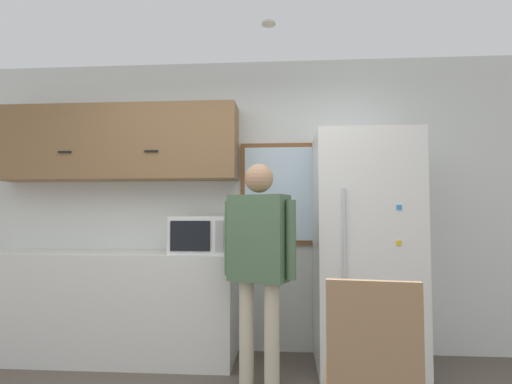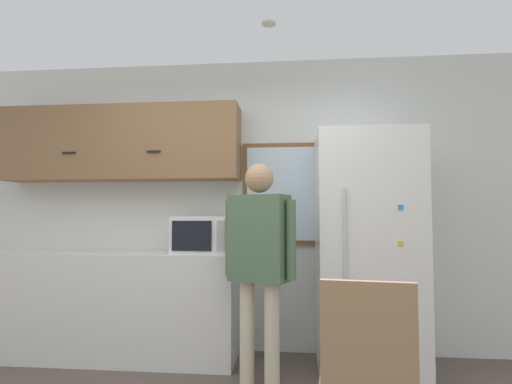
% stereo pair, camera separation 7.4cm
% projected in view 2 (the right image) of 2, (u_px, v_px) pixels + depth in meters
% --- Properties ---
extents(back_wall, '(6.00, 0.06, 2.70)m').
position_uv_depth(back_wall, '(238.00, 204.00, 3.77)').
color(back_wall, silver).
rests_on(back_wall, ground_plane).
extents(counter, '(2.24, 0.57, 0.92)m').
position_uv_depth(counter, '(111.00, 304.00, 3.52)').
color(counter, silver).
rests_on(counter, ground_plane).
extents(upper_cabinets, '(2.24, 0.35, 0.68)m').
position_uv_depth(upper_cabinets, '(120.00, 144.00, 3.71)').
color(upper_cabinets, olive).
extents(microwave, '(0.47, 0.39, 0.31)m').
position_uv_depth(microwave, '(202.00, 235.00, 3.43)').
color(microwave, white).
rests_on(microwave, counter).
extents(person, '(0.54, 0.36, 1.63)m').
position_uv_depth(person, '(259.00, 250.00, 2.94)').
color(person, beige).
rests_on(person, ground_plane).
extents(refrigerator, '(0.80, 0.74, 1.92)m').
position_uv_depth(refrigerator, '(367.00, 250.00, 3.25)').
color(refrigerator, white).
rests_on(refrigerator, ground_plane).
extents(chair, '(0.50, 0.50, 0.97)m').
position_uv_depth(chair, '(368.00, 372.00, 1.82)').
color(chair, '#997551').
rests_on(chair, ground_plane).
extents(window, '(0.72, 0.05, 0.94)m').
position_uv_depth(window, '(282.00, 194.00, 3.69)').
color(window, brown).
extents(ceiling_light, '(0.11, 0.11, 0.01)m').
position_uv_depth(ceiling_light, '(269.00, 23.00, 2.98)').
color(ceiling_light, white).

